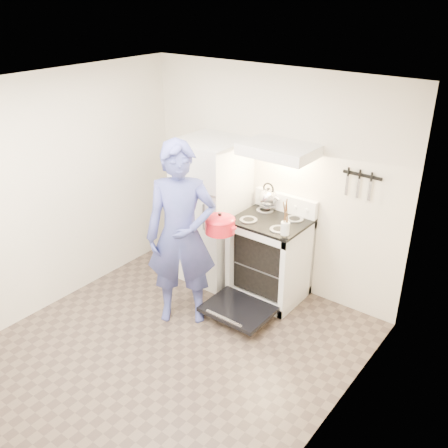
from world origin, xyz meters
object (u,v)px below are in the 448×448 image
Objects in this scene: stove_body at (270,260)px; person at (181,236)px; refrigerator at (211,210)px; tea_kettle at (268,196)px; dutch_oven at (220,226)px.

person reaches higher than stove_body.
person is at bearing -118.98° from stove_body.
person is at bearing -70.13° from refrigerator.
stove_body is at bearing -48.69° from tea_kettle.
stove_body is 0.88m from dutch_oven.
dutch_oven reaches higher than stove_body.
refrigerator is 1.85× the size of stove_body.
person is (0.31, -0.87, 0.12)m from refrigerator.
dutch_oven is (-0.03, -0.84, -0.05)m from tea_kettle.
refrigerator reaches higher than dutch_oven.
tea_kettle is at bearing 37.95° from person.
person is at bearing -134.06° from dutch_oven.
refrigerator reaches higher than tea_kettle.
stove_body is 2.97× the size of tea_kettle.
stove_body is 1.14m from person.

